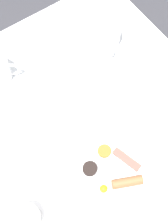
{
  "coord_description": "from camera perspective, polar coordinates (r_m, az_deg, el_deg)",
  "views": [
    {
      "loc": [
        0.27,
        0.39,
        1.82
      ],
      "look_at": [
        0.0,
        0.0,
        0.79
      ],
      "focal_mm": 50.0,
      "sensor_mm": 36.0,
      "label": 1
    }
  ],
  "objects": [
    {
      "name": "ground_plane",
      "position": [
        1.88,
        0.0,
        -10.19
      ],
      "size": [
        8.0,
        8.0,
        0.0
      ],
      "primitive_type": "plane",
      "color": "#333338"
    },
    {
      "name": "table",
      "position": [
        1.22,
        0.0,
        -1.91
      ],
      "size": [
        0.97,
        1.03,
        0.77
      ],
      "color": "silver",
      "rests_on": "ground_plane"
    },
    {
      "name": "breakfast_plate",
      "position": [
        1.08,
        4.92,
        -10.83
      ],
      "size": [
        0.26,
        0.26,
        0.04
      ],
      "color": "white",
      "rests_on": "table"
    },
    {
      "name": "teapot_near",
      "position": [
        1.29,
        3.88,
        13.95
      ],
      "size": [
        0.12,
        0.2,
        0.11
      ],
      "rotation": [
        0.0,
        0.0,
        4.39
      ],
      "color": "white",
      "rests_on": "table"
    },
    {
      "name": "teacup_with_saucer_left",
      "position": [
        1.27,
        14.12,
        8.55
      ],
      "size": [
        0.16,
        0.16,
        0.06
      ],
      "color": "white",
      "rests_on": "table"
    },
    {
      "name": "teacup_with_saucer_right",
      "position": [
        1.05,
        -10.28,
        -18.5
      ],
      "size": [
        0.16,
        0.16,
        0.06
      ],
      "color": "white",
      "rests_on": "table"
    },
    {
      "name": "napkin_folded",
      "position": [
        1.2,
        -3.32,
        4.06
      ],
      "size": [
        0.15,
        0.15,
        0.01
      ],
      "rotation": [
        0.0,
        0.0,
        5.49
      ],
      "color": "white",
      "rests_on": "table"
    },
    {
      "name": "fork_by_plate",
      "position": [
        1.16,
        -14.98,
        -4.43
      ],
      "size": [
        0.08,
        0.17,
        0.0
      ],
      "rotation": [
        0.0,
        0.0,
        0.39
      ],
      "color": "silver",
      "rests_on": "table"
    },
    {
      "name": "spoon_for_tea",
      "position": [
        1.19,
        6.07,
        3.28
      ],
      "size": [
        0.16,
        0.06,
        0.0
      ],
      "rotation": [
        0.0,
        0.0,
        4.98
      ],
      "color": "silver",
      "rests_on": "table"
    }
  ]
}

